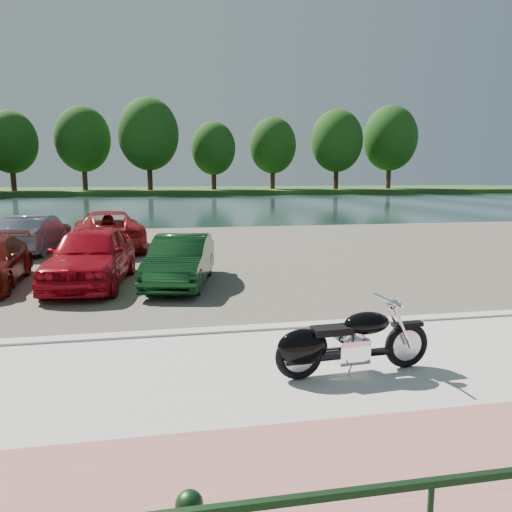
% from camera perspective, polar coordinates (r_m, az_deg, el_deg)
% --- Properties ---
extents(ground, '(200.00, 200.00, 0.00)m').
position_cam_1_polar(ground, '(7.38, 2.86, -13.70)').
color(ground, '#595447').
rests_on(ground, ground).
extents(promenade, '(60.00, 6.00, 0.10)m').
position_cam_1_polar(promenade, '(6.48, 5.03, -16.67)').
color(promenade, '#BBB7B0').
rests_on(promenade, ground).
extents(pink_path, '(60.00, 2.00, 0.01)m').
position_cam_1_polar(pink_path, '(5.21, 9.90, -23.11)').
color(pink_path, '#905651').
rests_on(pink_path, promenade).
extents(kerb, '(60.00, 0.30, 0.14)m').
position_cam_1_polar(kerb, '(9.19, -0.10, -8.49)').
color(kerb, '#BBB7B0').
rests_on(kerb, ground).
extents(parking_lot, '(60.00, 18.00, 0.04)m').
position_cam_1_polar(parking_lot, '(17.90, -5.44, 0.13)').
color(parking_lot, '#48433A').
rests_on(parking_lot, ground).
extents(river, '(120.00, 40.00, 0.00)m').
position_cam_1_polar(river, '(46.71, -8.81, 5.75)').
color(river, '#192D29').
rests_on(river, ground).
extents(far_bank, '(120.00, 24.00, 0.60)m').
position_cam_1_polar(far_bank, '(78.65, -9.67, 7.39)').
color(far_bank, '#284A1A').
rests_on(far_bank, ground).
extents(railing, '(24.04, 0.05, 0.90)m').
position_cam_1_polar(railing, '(3.71, 19.28, -25.76)').
color(railing, black).
rests_on(railing, promenade).
extents(far_trees, '(70.25, 10.68, 12.52)m').
position_cam_1_polar(far_trees, '(72.78, -6.20, 12.98)').
color(far_trees, '#361F13').
rests_on(far_trees, far_bank).
extents(motorcycle, '(2.33, 0.75, 1.05)m').
position_cam_1_polar(motorcycle, '(7.15, 9.57, -9.79)').
color(motorcycle, black).
rests_on(motorcycle, promenade).
extents(car_4, '(2.23, 4.66, 1.54)m').
position_cam_1_polar(car_4, '(13.53, -18.34, 0.06)').
color(car_4, '#AA0B18').
rests_on(car_4, parking_lot).
extents(car_5, '(2.12, 4.07, 1.28)m').
position_cam_1_polar(car_5, '(13.04, -8.62, -0.49)').
color(car_5, '#0E3516').
rests_on(car_5, parking_lot).
extents(car_9, '(1.90, 4.29, 1.37)m').
position_cam_1_polar(car_9, '(19.93, -23.88, 2.35)').
color(car_9, slate).
rests_on(car_9, parking_lot).
extents(car_10, '(3.13, 5.59, 1.48)m').
position_cam_1_polar(car_10, '(19.79, -16.55, 2.88)').
color(car_10, maroon).
rests_on(car_10, parking_lot).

